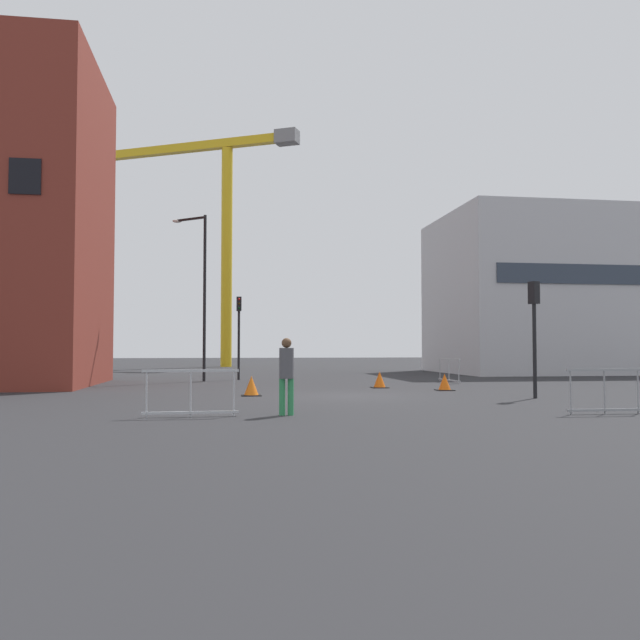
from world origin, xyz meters
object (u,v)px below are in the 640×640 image
object	(u,v)px
pedestrian_walking	(286,370)
traffic_cone_by_barrier	(380,380)
streetlamp_tall	(201,283)
traffic_cone_striped	(445,383)
construction_crane	(222,210)
traffic_light_island	(239,324)
traffic_light_median	(534,319)
traffic_cone_on_verge	(251,387)

from	to	relation	value
pedestrian_walking	traffic_cone_by_barrier	world-z (taller)	pedestrian_walking
streetlamp_tall	traffic_cone_striped	size ratio (longest dim) A/B	12.65
construction_crane	traffic_cone_striped	xyz separation A→B (m)	(8.18, -31.23, -12.72)
traffic_cone_by_barrier	traffic_light_island	bearing A→B (deg)	126.44
traffic_light_island	traffic_cone_by_barrier	xyz separation A→B (m)	(5.31, -7.19, -2.43)
traffic_light_median	pedestrian_walking	world-z (taller)	traffic_light_median
traffic_cone_on_verge	traffic_cone_striped	distance (m)	7.33
streetlamp_tall	traffic_cone_striped	world-z (taller)	streetlamp_tall
pedestrian_walking	streetlamp_tall	bearing A→B (deg)	98.90
traffic_light_island	traffic_cone_on_verge	world-z (taller)	traffic_light_island
construction_crane	streetlamp_tall	xyz separation A→B (m)	(-0.94, -23.13, -8.39)
traffic_cone_on_verge	traffic_cone_by_barrier	world-z (taller)	traffic_cone_on_verge
traffic_cone_on_verge	traffic_light_median	bearing A→B (deg)	-15.22
traffic_cone_striped	pedestrian_walking	bearing A→B (deg)	-129.78
streetlamp_tall	traffic_cone_on_verge	xyz separation A→B (m)	(1.98, -9.71, -4.31)
traffic_cone_by_barrier	traffic_cone_striped	distance (m)	2.75
streetlamp_tall	traffic_light_island	xyz separation A→B (m)	(1.82, 0.97, -1.89)
construction_crane	traffic_cone_on_verge	xyz separation A→B (m)	(1.03, -32.84, -12.70)
traffic_cone_by_barrier	traffic_cone_on_verge	bearing A→B (deg)	-145.90
traffic_light_island	traffic_cone_on_verge	xyz separation A→B (m)	(0.15, -10.68, -2.43)
construction_crane	traffic_light_island	world-z (taller)	construction_crane
traffic_cone_by_barrier	pedestrian_walking	bearing A→B (deg)	-115.17
traffic_cone_by_barrier	traffic_cone_striped	world-z (taller)	traffic_cone_by_barrier
streetlamp_tall	traffic_light_median	bearing A→B (deg)	-48.53
traffic_light_median	traffic_cone_on_verge	xyz separation A→B (m)	(-8.69, 2.36, -2.17)
traffic_cone_by_barrier	streetlamp_tall	bearing A→B (deg)	138.91
streetlamp_tall	traffic_cone_on_verge	world-z (taller)	streetlamp_tall
traffic_light_island	traffic_cone_on_verge	distance (m)	10.96
traffic_light_median	traffic_cone_by_barrier	world-z (taller)	traffic_light_median
construction_crane	streetlamp_tall	distance (m)	24.62
construction_crane	traffic_cone_by_barrier	bearing A→B (deg)	-78.09
traffic_light_island	traffic_cone_by_barrier	world-z (taller)	traffic_light_island
traffic_cone_on_verge	pedestrian_walking	bearing A→B (deg)	-85.17
construction_crane	traffic_light_median	xyz separation A→B (m)	(9.73, -35.20, -10.54)
traffic_light_median	traffic_cone_on_verge	size ratio (longest dim) A/B	5.61
construction_crane	traffic_cone_striped	distance (m)	34.70
traffic_cone_by_barrier	traffic_cone_striped	size ratio (longest dim) A/B	1.04
pedestrian_walking	traffic_light_island	bearing A→B (deg)	92.32
streetlamp_tall	traffic_cone_striped	distance (m)	12.95
streetlamp_tall	traffic_cone_on_verge	bearing A→B (deg)	-78.49
construction_crane	traffic_cone_on_verge	bearing A→B (deg)	-88.20
traffic_cone_on_verge	traffic_cone_striped	world-z (taller)	traffic_cone_on_verge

